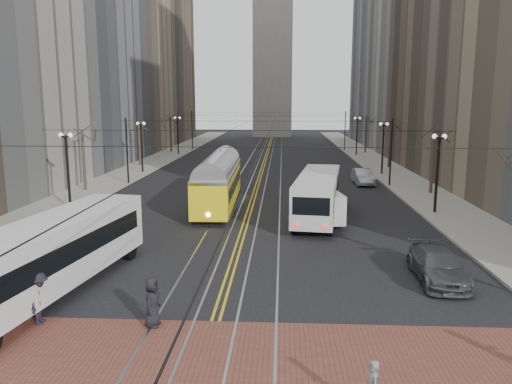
# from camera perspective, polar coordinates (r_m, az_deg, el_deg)

# --- Properties ---
(ground) EXTENTS (260.00, 260.00, 0.00)m
(ground) POSITION_cam_1_polar(r_m,az_deg,el_deg) (20.34, -4.29, -13.36)
(ground) COLOR black
(ground) RESTS_ON ground
(sidewalk_left) EXTENTS (5.00, 140.00, 0.15)m
(sidewalk_left) POSITION_cam_1_polar(r_m,az_deg,el_deg) (66.32, -12.26, 3.06)
(sidewalk_left) COLOR gray
(sidewalk_left) RESTS_ON ground
(sidewalk_right) EXTENTS (5.00, 140.00, 0.15)m
(sidewalk_right) POSITION_cam_1_polar(r_m,az_deg,el_deg) (65.20, 14.12, 2.86)
(sidewalk_right) COLOR gray
(sidewalk_right) RESTS_ON ground
(crosswalk_band) EXTENTS (25.00, 6.00, 0.01)m
(crosswalk_band) POSITION_cam_1_polar(r_m,az_deg,el_deg) (16.79, -6.11, -18.79)
(crosswalk_band) COLOR brown
(crosswalk_band) RESTS_ON ground
(streetcar_rails) EXTENTS (4.80, 130.00, 0.02)m
(streetcar_rails) POSITION_cam_1_polar(r_m,az_deg,el_deg) (64.04, 0.81, 2.98)
(streetcar_rails) COLOR gray
(streetcar_rails) RESTS_ON ground
(centre_lines) EXTENTS (0.42, 130.00, 0.01)m
(centre_lines) POSITION_cam_1_polar(r_m,az_deg,el_deg) (64.04, 0.81, 2.98)
(centre_lines) COLOR gold
(centre_lines) RESTS_ON ground
(building_left_mid) EXTENTS (16.00, 20.00, 34.00)m
(building_left_mid) POSITION_cam_1_polar(r_m,az_deg,el_deg) (70.83, -21.18, 16.80)
(building_left_mid) COLOR slate
(building_left_mid) RESTS_ON ground
(building_left_far) EXTENTS (16.00, 20.00, 40.00)m
(building_left_far) POSITION_cam_1_polar(r_m,az_deg,el_deg) (108.80, -12.37, 16.31)
(building_left_far) COLOR brown
(building_left_far) RESTS_ON ground
(building_right_mid) EXTENTS (16.00, 20.00, 34.00)m
(building_right_mid) POSITION_cam_1_polar(r_m,az_deg,el_deg) (69.03, 23.57, 16.83)
(building_right_mid) COLOR brown
(building_right_mid) RESTS_ON ground
(building_right_far) EXTENTS (16.00, 20.00, 40.00)m
(building_right_far) POSITION_cam_1_polar(r_m,az_deg,el_deg) (107.64, 16.04, 16.22)
(building_right_far) COLOR slate
(building_right_far) RESTS_ON ground
(lamp_posts) EXTENTS (27.60, 57.20, 5.60)m
(lamp_posts) POSITION_cam_1_polar(r_m,az_deg,el_deg) (47.59, 0.06, 3.83)
(lamp_posts) COLOR black
(lamp_posts) RESTS_ON ground
(street_trees) EXTENTS (31.68, 53.28, 5.60)m
(street_trees) POSITION_cam_1_polar(r_m,az_deg,el_deg) (54.04, 0.42, 4.61)
(street_trees) COLOR #382D23
(street_trees) RESTS_ON ground
(trolley_wires) EXTENTS (25.96, 120.00, 6.60)m
(trolley_wires) POSITION_cam_1_polar(r_m,az_deg,el_deg) (53.54, 0.40, 5.60)
(trolley_wires) COLOR black
(trolley_wires) RESTS_ON ground
(transit_bus) EXTENTS (4.49, 13.07, 3.20)m
(transit_bus) POSITION_cam_1_polar(r_m,az_deg,el_deg) (23.01, -22.56, -7.05)
(transit_bus) COLOR white
(transit_bus) RESTS_ON ground
(streetcar) EXTENTS (2.88, 13.86, 3.25)m
(streetcar) POSITION_cam_1_polar(r_m,az_deg,el_deg) (39.26, -4.26, 0.69)
(streetcar) COLOR yellow
(streetcar) RESTS_ON ground
(rear_bus) EXTENTS (4.21, 12.14, 3.10)m
(rear_bus) POSITION_cam_1_polar(r_m,az_deg,el_deg) (35.45, 7.09, -0.52)
(rear_bus) COLOR silver
(rear_bus) RESTS_ON ground
(cargo_van) EXTENTS (2.70, 5.33, 2.25)m
(cargo_van) POSITION_cam_1_polar(r_m,az_deg,el_deg) (34.10, 7.56, -1.69)
(cargo_van) COLOR silver
(cargo_van) RESTS_ON ground
(sedan_grey) EXTENTS (2.58, 4.81, 1.56)m
(sedan_grey) POSITION_cam_1_polar(r_m,az_deg,el_deg) (47.74, 7.41, 1.32)
(sedan_grey) COLOR #43464B
(sedan_grey) RESTS_ON ground
(sedan_silver) EXTENTS (1.80, 4.76, 1.55)m
(sedan_silver) POSITION_cam_1_polar(r_m,az_deg,el_deg) (50.94, 12.09, 1.73)
(sedan_silver) COLOR #A2A5A9
(sedan_silver) RESTS_ON ground
(sedan_parked) EXTENTS (2.16, 5.06, 1.45)m
(sedan_parked) POSITION_cam_1_polar(r_m,az_deg,el_deg) (24.64, 20.04, -7.89)
(sedan_parked) COLOR #414549
(sedan_parked) RESTS_ON ground
(pedestrian_a) EXTENTS (0.70, 0.97, 1.85)m
(pedestrian_a) POSITION_cam_1_polar(r_m,az_deg,el_deg) (19.03, -11.79, -12.20)
(pedestrian_a) COLOR black
(pedestrian_a) RESTS_ON crosswalk_band
(pedestrian_d) EXTENTS (0.80, 1.31, 1.97)m
(pedestrian_d) POSITION_cam_1_polar(r_m,az_deg,el_deg) (20.47, -23.52, -11.06)
(pedestrian_d) COLOR black
(pedestrian_d) RESTS_ON crosswalk_band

